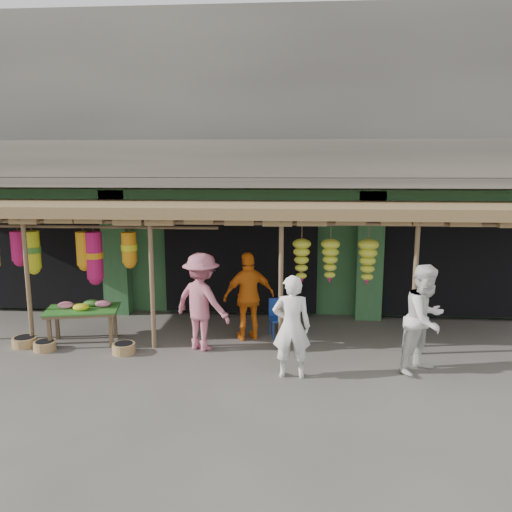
# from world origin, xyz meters

# --- Properties ---
(ground) EXTENTS (80.00, 80.00, 0.00)m
(ground) POSITION_xyz_m (0.00, 0.00, 0.00)
(ground) COLOR #514C47
(ground) RESTS_ON ground
(building) EXTENTS (16.40, 6.80, 7.00)m
(building) POSITION_xyz_m (-0.00, 4.87, 3.37)
(building) COLOR gray
(building) RESTS_ON ground
(awning) EXTENTS (14.00, 2.70, 2.79)m
(awning) POSITION_xyz_m (-0.14, 0.80, 2.57)
(awning) COLOR brown
(awning) RESTS_ON ground
(flower_table) EXTENTS (1.54, 1.09, 0.84)m
(flower_table) POSITION_xyz_m (-2.99, -0.00, 0.68)
(flower_table) COLOR brown
(flower_table) RESTS_ON ground
(blue_chair) EXTENTS (0.46, 0.47, 0.79)m
(blue_chair) POSITION_xyz_m (0.94, 0.71, 0.44)
(blue_chair) COLOR navy
(blue_chair) RESTS_ON ground
(basket_left) EXTENTS (0.56, 0.56, 0.18)m
(basket_left) POSITION_xyz_m (-3.59, -0.50, 0.09)
(basket_left) COLOR #9A8246
(basket_left) RESTS_ON ground
(basket_mid) EXTENTS (0.53, 0.53, 0.18)m
(basket_mid) POSITION_xyz_m (-4.11, -0.31, 0.09)
(basket_mid) COLOR #A58D4A
(basket_mid) RESTS_ON ground
(basket_right) EXTENTS (0.49, 0.49, 0.20)m
(basket_right) POSITION_xyz_m (-2.00, -0.55, 0.10)
(basket_right) COLOR olive
(basket_right) RESTS_ON ground
(person_front) EXTENTS (0.65, 0.43, 1.78)m
(person_front) POSITION_xyz_m (1.21, -1.39, 0.89)
(person_front) COLOR white
(person_front) RESTS_ON ground
(person_right) EXTENTS (1.17, 1.16, 1.91)m
(person_right) POSITION_xyz_m (3.51, -1.01, 0.95)
(person_right) COLOR white
(person_right) RESTS_ON ground
(person_vendor) EXTENTS (1.16, 0.81, 1.83)m
(person_vendor) POSITION_xyz_m (0.34, 0.42, 0.92)
(person_vendor) COLOR orange
(person_vendor) RESTS_ON ground
(person_shopper) EXTENTS (1.43, 1.22, 1.92)m
(person_shopper) POSITION_xyz_m (-0.53, -0.19, 0.96)
(person_shopper) COLOR #C3677A
(person_shopper) RESTS_ON ground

